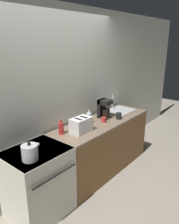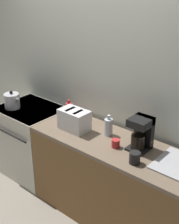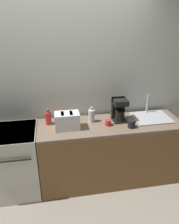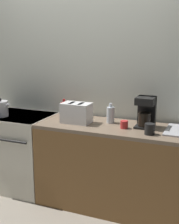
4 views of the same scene
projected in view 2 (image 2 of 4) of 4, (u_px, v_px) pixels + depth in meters
ground_plane at (53, 207)px, 3.40m from camera, size 12.00×12.00×0.00m
wall_back at (93, 78)px, 3.32m from camera, size 8.00×0.05×2.60m
stove at (33, 140)px, 3.80m from camera, size 0.73×0.65×0.89m
counter_block at (121, 186)px, 3.02m from camera, size 1.90×0.60×0.89m
kettle at (12, 101)px, 3.60m from camera, size 0.22×0.17×0.21m
toaster at (74, 120)px, 3.11m from camera, size 0.30×0.19×0.21m
coffee_maker at (141, 132)px, 2.75m from camera, size 0.18×0.20×0.31m
bottle_red at (69, 110)px, 3.36m from camera, size 0.07×0.07×0.21m
bottle_clear at (108, 127)px, 3.01m from camera, size 0.08×0.08×0.21m
cup_black at (135, 158)px, 2.58m from camera, size 0.09×0.09×0.10m
cup_red at (116, 143)px, 2.82m from camera, size 0.08×0.08×0.08m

